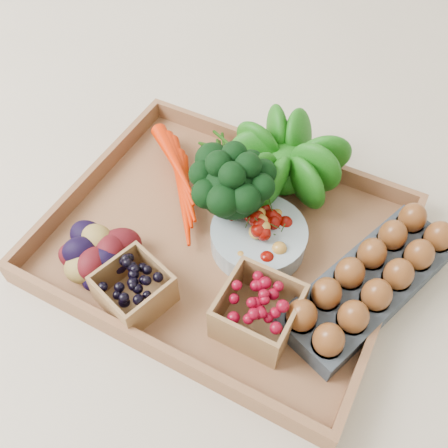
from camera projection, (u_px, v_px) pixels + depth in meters
The scene contains 10 objects.
ground at pixel (224, 246), 0.84m from camera, with size 4.00×4.00×0.00m, color beige.
tray at pixel (224, 243), 0.84m from camera, with size 0.55×0.45×0.01m, color #8E5E3B.
carrots at pixel (183, 181), 0.88m from camera, with size 0.20×0.14×0.05m, color red, non-canonical shape.
lettuce at pixel (285, 157), 0.85m from camera, with size 0.14×0.14×0.14m, color #0C4D0C.
broccoli at pixel (233, 199), 0.81m from camera, with size 0.15×0.15×0.11m, color black, non-canonical shape.
cherry_bowl at pixel (259, 237), 0.81m from camera, with size 0.16×0.16×0.04m, color #8C9EA5.
egg_carton at pixel (369, 285), 0.76m from camera, with size 0.11×0.31×0.04m, color #363C45.
potatoes at pixel (95, 250), 0.77m from camera, with size 0.15×0.15×0.08m, color #420A0F, non-canonical shape.
punnet_blackberry at pixel (134, 289), 0.74m from camera, with size 0.09×0.09×0.06m, color black.
punnet_raspberry at pixel (258, 311), 0.71m from camera, with size 0.11×0.11×0.07m, color maroon.
Camera 1 is at (0.23, -0.43, 0.69)m, focal length 40.00 mm.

